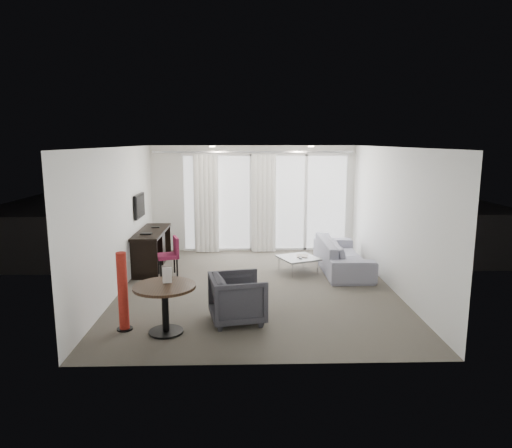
{
  "coord_description": "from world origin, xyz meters",
  "views": [
    {
      "loc": [
        -0.25,
        -8.2,
        2.71
      ],
      "look_at": [
        0.0,
        0.6,
        1.1
      ],
      "focal_mm": 32.0,
      "sensor_mm": 36.0,
      "label": 1
    }
  ],
  "objects_px": {
    "rattan_chair_a": "(270,224)",
    "red_lamp": "(123,292)",
    "sofa": "(342,255)",
    "tub_armchair": "(238,298)",
    "coffee_table": "(298,265)",
    "desk_chair": "(167,257)",
    "round_table": "(165,309)",
    "rattan_chair_b": "(320,224)",
    "desk": "(152,250)"
  },
  "relations": [
    {
      "from": "round_table",
      "to": "coffee_table",
      "type": "xyz_separation_m",
      "value": [
        2.25,
        3.0,
        -0.19
      ]
    },
    {
      "from": "round_table",
      "to": "red_lamp",
      "type": "distance_m",
      "value": 0.67
    },
    {
      "from": "round_table",
      "to": "sofa",
      "type": "bearing_deg",
      "value": 44.41
    },
    {
      "from": "round_table",
      "to": "sofa",
      "type": "height_order",
      "value": "round_table"
    },
    {
      "from": "tub_armchair",
      "to": "desk_chair",
      "type": "bearing_deg",
      "value": 19.63
    },
    {
      "from": "tub_armchair",
      "to": "rattan_chair_a",
      "type": "height_order",
      "value": "rattan_chair_a"
    },
    {
      "from": "red_lamp",
      "to": "sofa",
      "type": "relative_size",
      "value": 0.51
    },
    {
      "from": "tub_armchair",
      "to": "desk",
      "type": "bearing_deg",
      "value": 20.87
    },
    {
      "from": "red_lamp",
      "to": "coffee_table",
      "type": "xyz_separation_m",
      "value": [
        2.88,
        2.87,
        -0.42
      ]
    },
    {
      "from": "coffee_table",
      "to": "desk_chair",
      "type": "bearing_deg",
      "value": -176.48
    },
    {
      "from": "sofa",
      "to": "red_lamp",
      "type": "bearing_deg",
      "value": 128.21
    },
    {
      "from": "red_lamp",
      "to": "sofa",
      "type": "xyz_separation_m",
      "value": [
        3.83,
        3.02,
        -0.25
      ]
    },
    {
      "from": "rattan_chair_a",
      "to": "round_table",
      "type": "bearing_deg",
      "value": -121.7
    },
    {
      "from": "tub_armchair",
      "to": "rattan_chair_a",
      "type": "relative_size",
      "value": 1.09
    },
    {
      "from": "rattan_chair_b",
      "to": "rattan_chair_a",
      "type": "bearing_deg",
      "value": 142.12
    },
    {
      "from": "round_table",
      "to": "sofa",
      "type": "xyz_separation_m",
      "value": [
        3.21,
        3.14,
        -0.02
      ]
    },
    {
      "from": "sofa",
      "to": "rattan_chair_a",
      "type": "distance_m",
      "value": 3.75
    },
    {
      "from": "desk_chair",
      "to": "coffee_table",
      "type": "relative_size",
      "value": 1.1
    },
    {
      "from": "sofa",
      "to": "rattan_chair_b",
      "type": "xyz_separation_m",
      "value": [
        0.03,
        3.09,
        0.11
      ]
    },
    {
      "from": "desk",
      "to": "sofa",
      "type": "distance_m",
      "value": 4.06
    },
    {
      "from": "red_lamp",
      "to": "coffee_table",
      "type": "height_order",
      "value": "red_lamp"
    },
    {
      "from": "tub_armchair",
      "to": "rattan_chair_b",
      "type": "relative_size",
      "value": 0.92
    },
    {
      "from": "desk",
      "to": "sofa",
      "type": "bearing_deg",
      "value": -3.33
    },
    {
      "from": "round_table",
      "to": "rattan_chair_b",
      "type": "bearing_deg",
      "value": 62.57
    },
    {
      "from": "desk",
      "to": "rattan_chair_a",
      "type": "height_order",
      "value": "desk"
    },
    {
      "from": "desk_chair",
      "to": "tub_armchair",
      "type": "xyz_separation_m",
      "value": [
        1.45,
        -2.44,
        -0.03
      ]
    },
    {
      "from": "desk_chair",
      "to": "red_lamp",
      "type": "bearing_deg",
      "value": -112.15
    },
    {
      "from": "desk_chair",
      "to": "tub_armchair",
      "type": "relative_size",
      "value": 0.99
    },
    {
      "from": "round_table",
      "to": "rattan_chair_b",
      "type": "xyz_separation_m",
      "value": [
        3.24,
        6.23,
        0.08
      ]
    },
    {
      "from": "tub_armchair",
      "to": "sofa",
      "type": "distance_m",
      "value": 3.52
    },
    {
      "from": "round_table",
      "to": "rattan_chair_b",
      "type": "relative_size",
      "value": 1.01
    },
    {
      "from": "desk",
      "to": "rattan_chair_a",
      "type": "distance_m",
      "value": 4.26
    },
    {
      "from": "red_lamp",
      "to": "rattan_chair_b",
      "type": "height_order",
      "value": "red_lamp"
    },
    {
      "from": "desk_chair",
      "to": "coffee_table",
      "type": "height_order",
      "value": "desk_chair"
    },
    {
      "from": "coffee_table",
      "to": "rattan_chair_a",
      "type": "relative_size",
      "value": 0.97
    },
    {
      "from": "round_table",
      "to": "sofa",
      "type": "distance_m",
      "value": 4.49
    },
    {
      "from": "desk",
      "to": "desk_chair",
      "type": "bearing_deg",
      "value": -52.88
    },
    {
      "from": "red_lamp",
      "to": "desk",
      "type": "bearing_deg",
      "value": 93.85
    },
    {
      "from": "sofa",
      "to": "round_table",
      "type": "bearing_deg",
      "value": 134.41
    },
    {
      "from": "rattan_chair_b",
      "to": "red_lamp",
      "type": "bearing_deg",
      "value": -143.12
    },
    {
      "from": "rattan_chair_a",
      "to": "sofa",
      "type": "bearing_deg",
      "value": -85.18
    },
    {
      "from": "desk_chair",
      "to": "rattan_chair_a",
      "type": "relative_size",
      "value": 1.08
    },
    {
      "from": "desk_chair",
      "to": "sofa",
      "type": "bearing_deg",
      "value": -13.24
    },
    {
      "from": "rattan_chair_a",
      "to": "red_lamp",
      "type": "bearing_deg",
      "value": -126.9
    },
    {
      "from": "tub_armchair",
      "to": "rattan_chair_b",
      "type": "height_order",
      "value": "rattan_chair_b"
    },
    {
      "from": "desk",
      "to": "rattan_chair_a",
      "type": "relative_size",
      "value": 2.38
    },
    {
      "from": "sofa",
      "to": "rattan_chair_a",
      "type": "height_order",
      "value": "rattan_chair_a"
    },
    {
      "from": "red_lamp",
      "to": "sofa",
      "type": "distance_m",
      "value": 4.88
    },
    {
      "from": "round_table",
      "to": "tub_armchair",
      "type": "height_order",
      "value": "tub_armchair"
    },
    {
      "from": "desk_chair",
      "to": "rattan_chair_a",
      "type": "distance_m",
      "value": 4.46
    }
  ]
}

